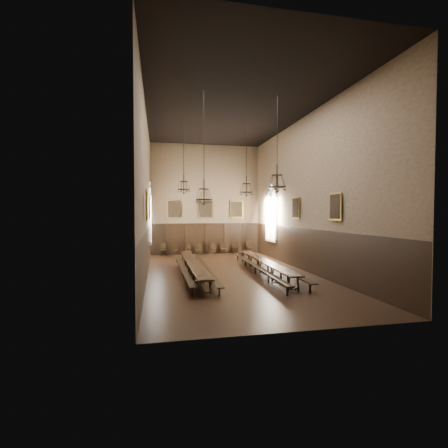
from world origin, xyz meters
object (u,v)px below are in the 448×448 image
object	(u,v)px
chair_4	(213,251)
chair_6	(235,250)
chair_1	(176,252)
chair_2	(188,252)
bench_left_outer	(183,269)
chair_3	(199,252)
bench_right_inner	(255,268)
chandelier_front_left	(204,191)
bench_right_outer	(271,267)
chair_5	(223,251)
table_left	(193,269)
chandelier_back_right	(246,188)
table_right	(264,267)
chair_0	(164,252)
bench_left_inner	(205,270)
chandelier_front_right	(277,181)
chair_7	(249,250)

from	to	relation	value
chair_4	chair_6	size ratio (longest dim) A/B	0.89
chair_1	chair_2	bearing A→B (deg)	4.28
bench_left_outer	chair_3	distance (m)	8.51
bench_right_inner	chandelier_front_left	xyz separation A→B (m)	(-3.23, -2.40, 4.11)
chair_4	bench_left_outer	bearing A→B (deg)	-102.80
bench_right_inner	bench_right_outer	xyz separation A→B (m)	(1.04, 0.30, 0.00)
bench_right_inner	chair_5	bearing A→B (deg)	90.25
table_left	bench_right_inner	world-z (taller)	table_left
bench_left_outer	table_left	bearing A→B (deg)	-37.16
chair_3	bench_right_outer	bearing A→B (deg)	-55.68
chair_5	chandelier_back_right	bearing A→B (deg)	-76.35
table_right	chair_0	bearing A→B (deg)	121.80
chair_4	bench_left_inner	bearing A→B (deg)	-94.72
chair_0	chandelier_back_right	bearing A→B (deg)	-53.44
table_right	chandelier_front_left	world-z (taller)	chandelier_front_left
table_right	chandelier_front_left	xyz separation A→B (m)	(-3.75, -2.42, 4.04)
bench_left_outer	chandelier_front_right	world-z (taller)	chandelier_front_right
bench_right_outer	chair_3	size ratio (longest dim) A/B	12.59
chair_6	chair_1	bearing A→B (deg)	-167.17
bench_left_outer	chair_3	world-z (taller)	chair_3
table_left	table_right	xyz separation A→B (m)	(4.01, -0.06, -0.00)
chair_7	chandelier_back_right	size ratio (longest dim) A/B	0.23
table_left	bench_right_outer	world-z (taller)	table_left
chandelier_front_left	chair_3	bearing A→B (deg)	83.89
chair_1	chair_5	bearing A→B (deg)	1.53
chair_1	chair_5	size ratio (longest dim) A/B	0.97
chair_1	chandelier_back_right	distance (m)	8.69
chair_4	chandelier_front_right	bearing A→B (deg)	-76.23
bench_left_inner	chandelier_back_right	size ratio (longest dim) A/B	2.28
table_left	bench_left_outer	size ratio (longest dim) A/B	0.93
chair_4	chandelier_back_right	distance (m)	7.71
table_right	chair_0	size ratio (longest dim) A/B	10.08
chair_4	chair_6	distance (m)	1.87
table_right	chair_3	distance (m)	9.10
chair_2	chair_6	bearing A→B (deg)	1.27
bench_left_inner	chair_4	distance (m)	8.86
bench_left_outer	chair_6	world-z (taller)	chair_6
bench_left_inner	chair_0	size ratio (longest dim) A/B	10.67
chair_7	chair_0	bearing A→B (deg)	169.53
bench_left_outer	chandelier_front_right	size ratio (longest dim) A/B	2.28
chair_5	chair_7	bearing A→B (deg)	10.90
bench_left_inner	bench_right_outer	xyz separation A→B (m)	(3.84, 0.11, 0.02)
chair_1	table_left	bearing A→B (deg)	-85.16
table_left	chair_3	size ratio (longest dim) A/B	11.16
bench_left_outer	chair_7	bearing A→B (deg)	53.21
bench_right_outer	chair_1	bearing A→B (deg)	120.38
bench_left_inner	bench_right_outer	distance (m)	3.84
chandelier_front_right	chair_6	bearing A→B (deg)	86.55
table_left	chair_7	size ratio (longest dim) A/B	9.30
chair_2	chair_6	world-z (taller)	chair_6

